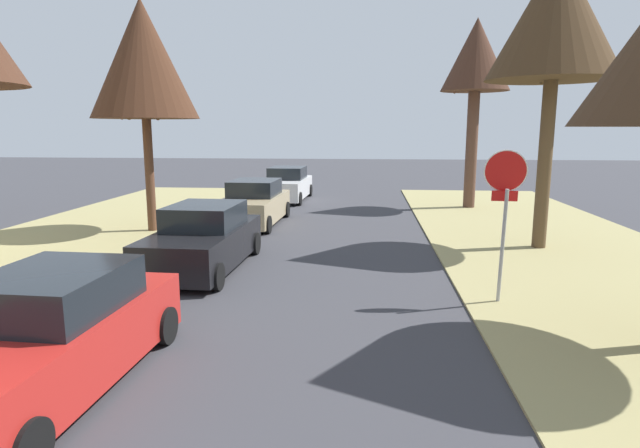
# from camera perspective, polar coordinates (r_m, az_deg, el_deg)

# --- Properties ---
(stop_sign_far) EXTENTS (0.81, 0.31, 2.97)m
(stop_sign_far) POSITION_cam_1_polar(r_m,az_deg,el_deg) (10.63, 19.37, 3.16)
(stop_sign_far) COLOR #9EA0A5
(stop_sign_far) RESTS_ON grass_verge_right
(street_tree_right_mid_b) EXTENTS (3.53, 3.53, 7.99)m
(street_tree_right_mid_b) POSITION_cam_1_polar(r_m,az_deg,el_deg) (16.29, 24.17, 19.70)
(street_tree_right_mid_b) COLOR brown
(street_tree_right_mid_b) RESTS_ON grass_verge_right
(street_tree_right_far) EXTENTS (2.82, 2.82, 7.81)m
(street_tree_right_far) POSITION_cam_1_polar(r_m,az_deg,el_deg) (23.59, 16.54, 16.74)
(street_tree_right_far) COLOR brown
(street_tree_right_far) RESTS_ON grass_verge_right
(street_tree_left_mid_b) EXTENTS (3.39, 3.39, 7.37)m
(street_tree_left_mid_b) POSITION_cam_1_polar(r_m,az_deg,el_deg) (18.29, -18.63, 16.50)
(street_tree_left_mid_b) COLOR #533424
(street_tree_left_mid_b) RESTS_ON grass_verge_left
(parked_sedan_red) EXTENTS (2.09, 4.47, 1.57)m
(parked_sedan_red) POSITION_cam_1_polar(r_m,az_deg,el_deg) (7.89, -27.25, -10.80)
(parked_sedan_red) COLOR red
(parked_sedan_red) RESTS_ON ground
(parked_sedan_black) EXTENTS (2.09, 4.47, 1.57)m
(parked_sedan_black) POSITION_cam_1_polar(r_m,az_deg,el_deg) (13.20, -12.50, -1.67)
(parked_sedan_black) COLOR black
(parked_sedan_black) RESTS_ON ground
(parked_sedan_tan) EXTENTS (2.09, 4.47, 1.57)m
(parked_sedan_tan) POSITION_cam_1_polar(r_m,az_deg,el_deg) (19.06, -7.18, 2.15)
(parked_sedan_tan) COLOR tan
(parked_sedan_tan) RESTS_ON ground
(parked_sedan_white) EXTENTS (2.09, 4.47, 1.57)m
(parked_sedan_white) POSITION_cam_1_polar(r_m,az_deg,el_deg) (25.33, -3.60, 4.23)
(parked_sedan_white) COLOR white
(parked_sedan_white) RESTS_ON ground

